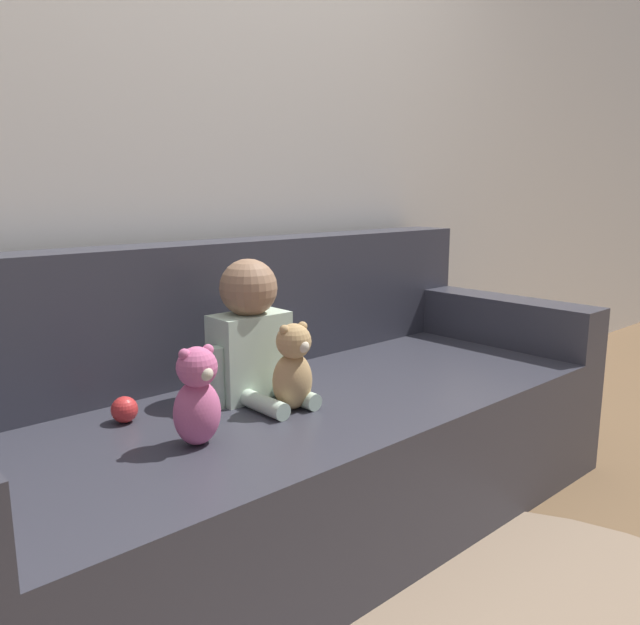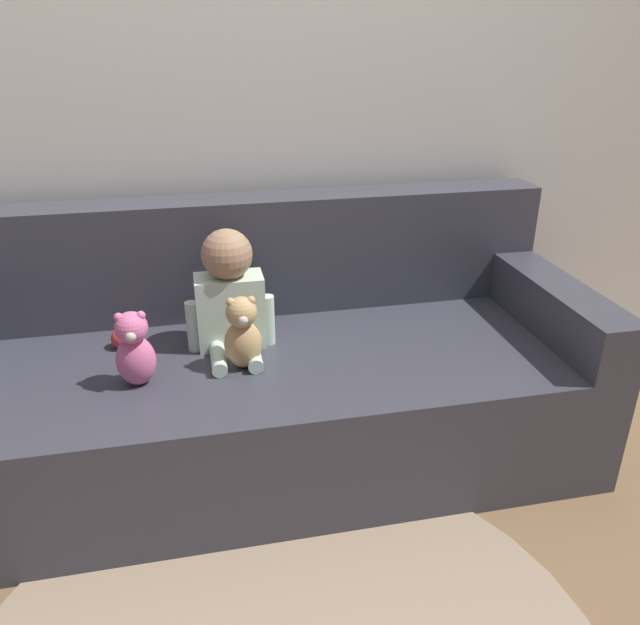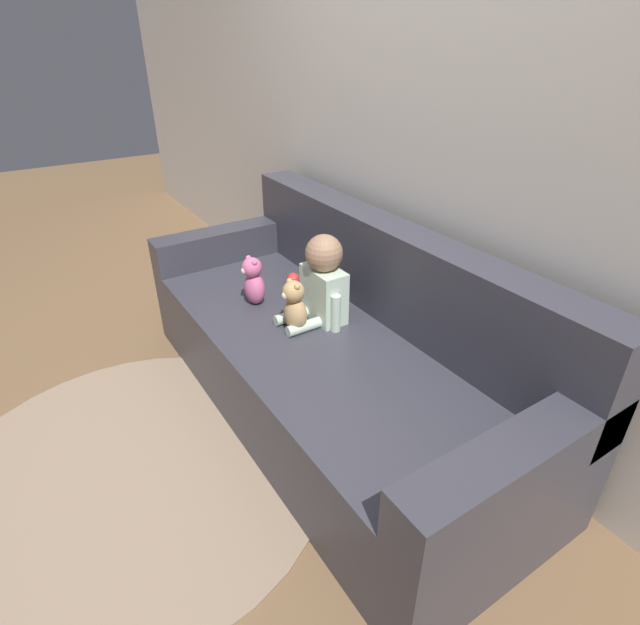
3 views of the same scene
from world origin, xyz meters
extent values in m
plane|color=brown|center=(0.00, 0.00, 0.00)|extent=(12.00, 12.00, 0.00)
cube|color=silver|center=(0.00, 0.53, 1.30)|extent=(8.00, 0.05, 2.60)
cube|color=#383842|center=(0.00, 0.00, 0.21)|extent=(2.15, 0.88, 0.42)
cube|color=#383842|center=(0.00, 0.35, 0.64)|extent=(2.15, 0.18, 0.43)
cube|color=#383842|center=(1.00, 0.00, 0.52)|extent=(0.16, 0.88, 0.18)
cube|color=silver|center=(-0.12, 0.07, 0.55)|extent=(0.22, 0.12, 0.25)
sphere|color=#A37A5B|center=(-0.12, 0.07, 0.75)|extent=(0.17, 0.17, 0.17)
cylinder|color=silver|center=(-0.18, -0.07, 0.45)|extent=(0.05, 0.16, 0.05)
cylinder|color=silver|center=(-0.07, -0.07, 0.45)|extent=(0.05, 0.16, 0.05)
cylinder|color=silver|center=(-0.25, 0.05, 0.51)|extent=(0.04, 0.04, 0.17)
cylinder|color=silver|center=(0.00, 0.05, 0.51)|extent=(0.04, 0.04, 0.17)
ellipsoid|color=tan|center=(-0.10, -0.09, 0.50)|extent=(0.12, 0.10, 0.16)
sphere|color=tan|center=(-0.10, -0.10, 0.62)|extent=(0.10, 0.10, 0.10)
sphere|color=tan|center=(-0.13, -0.10, 0.65)|extent=(0.03, 0.03, 0.03)
sphere|color=tan|center=(-0.07, -0.10, 0.65)|extent=(0.03, 0.03, 0.03)
sphere|color=beige|center=(-0.10, -0.14, 0.61)|extent=(0.03, 0.03, 0.03)
ellipsoid|color=#DB6699|center=(-0.42, -0.13, 0.50)|extent=(0.12, 0.10, 0.16)
sphere|color=#DB6699|center=(-0.42, -0.14, 0.62)|extent=(0.10, 0.10, 0.10)
sphere|color=#DB6699|center=(-0.45, -0.14, 0.65)|extent=(0.03, 0.03, 0.03)
sphere|color=#DB6699|center=(-0.39, -0.14, 0.65)|extent=(0.03, 0.03, 0.03)
sphere|color=beige|center=(-0.42, -0.18, 0.61)|extent=(0.03, 0.03, 0.03)
sphere|color=red|center=(-0.49, 0.12, 0.46)|extent=(0.07, 0.07, 0.07)
camera|label=1|loc=(-1.14, -1.36, 1.02)|focal=35.00mm
camera|label=2|loc=(-0.22, -1.84, 1.41)|focal=35.00mm
camera|label=3|loc=(1.55, -1.03, 1.60)|focal=28.00mm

